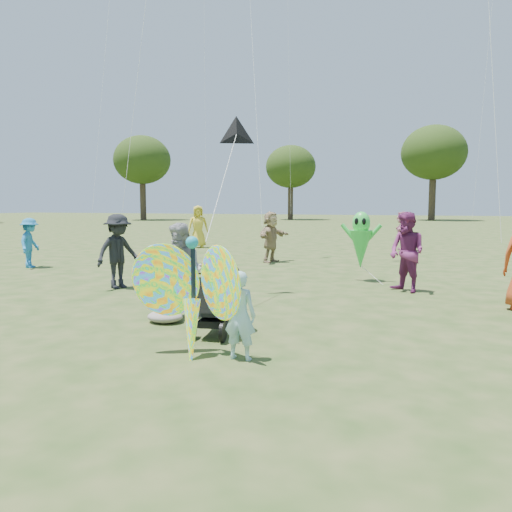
{
  "coord_description": "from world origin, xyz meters",
  "views": [
    {
      "loc": [
        2.48,
        -5.94,
        1.93
      ],
      "look_at": [
        -0.2,
        1.5,
        1.1
      ],
      "focal_mm": 35.0,
      "sensor_mm": 36.0,
      "label": 1
    }
  ],
  "objects_px": {
    "adult_man": "(182,271)",
    "crowd_e": "(407,252)",
    "child_girl": "(240,315)",
    "crowd_d": "(271,237)",
    "alien_kite": "(361,242)",
    "crowd_j": "(402,230)",
    "crowd_b": "(118,251)",
    "butterfly_kite": "(192,297)",
    "crowd_i": "(30,243)",
    "crowd_g": "(198,227)",
    "jogging_stroller": "(218,293)"
  },
  "relations": [
    {
      "from": "child_girl",
      "to": "crowd_d",
      "type": "relative_size",
      "value": 0.66
    },
    {
      "from": "alien_kite",
      "to": "jogging_stroller",
      "type": "bearing_deg",
      "value": -102.05
    },
    {
      "from": "adult_man",
      "to": "crowd_i",
      "type": "distance_m",
      "value": 8.73
    },
    {
      "from": "child_girl",
      "to": "crowd_d",
      "type": "xyz_separation_m",
      "value": [
        -2.86,
        9.97,
        0.28
      ]
    },
    {
      "from": "crowd_e",
      "to": "crowd_i",
      "type": "bearing_deg",
      "value": -141.56
    },
    {
      "from": "adult_man",
      "to": "crowd_b",
      "type": "relative_size",
      "value": 0.95
    },
    {
      "from": "crowd_e",
      "to": "jogging_stroller",
      "type": "distance_m",
      "value": 5.25
    },
    {
      "from": "child_girl",
      "to": "crowd_j",
      "type": "bearing_deg",
      "value": -95.36
    },
    {
      "from": "crowd_j",
      "to": "crowd_i",
      "type": "bearing_deg",
      "value": -50.89
    },
    {
      "from": "child_girl",
      "to": "jogging_stroller",
      "type": "height_order",
      "value": "child_girl"
    },
    {
      "from": "child_girl",
      "to": "crowd_b",
      "type": "height_order",
      "value": "crowd_b"
    },
    {
      "from": "crowd_d",
      "to": "crowd_e",
      "type": "distance_m",
      "value": 6.24
    },
    {
      "from": "crowd_b",
      "to": "butterfly_kite",
      "type": "distance_m",
      "value": 5.62
    },
    {
      "from": "crowd_b",
      "to": "jogging_stroller",
      "type": "bearing_deg",
      "value": -105.69
    },
    {
      "from": "crowd_d",
      "to": "crowd_e",
      "type": "height_order",
      "value": "crowd_e"
    },
    {
      "from": "crowd_e",
      "to": "crowd_g",
      "type": "bearing_deg",
      "value": 178.65
    },
    {
      "from": "jogging_stroller",
      "to": "crowd_d",
      "type": "bearing_deg",
      "value": 94.21
    },
    {
      "from": "crowd_e",
      "to": "jogging_stroller",
      "type": "bearing_deg",
      "value": -76.45
    },
    {
      "from": "crowd_e",
      "to": "jogging_stroller",
      "type": "height_order",
      "value": "crowd_e"
    },
    {
      "from": "crowd_j",
      "to": "crowd_b",
      "type": "bearing_deg",
      "value": -29.54
    },
    {
      "from": "crowd_d",
      "to": "crowd_g",
      "type": "bearing_deg",
      "value": 63.64
    },
    {
      "from": "crowd_b",
      "to": "adult_man",
      "type": "bearing_deg",
      "value": -106.28
    },
    {
      "from": "crowd_g",
      "to": "jogging_stroller",
      "type": "bearing_deg",
      "value": -92.97
    },
    {
      "from": "crowd_j",
      "to": "crowd_g",
      "type": "bearing_deg",
      "value": -81.69
    },
    {
      "from": "child_girl",
      "to": "alien_kite",
      "type": "xyz_separation_m",
      "value": [
        0.5,
        6.88,
        0.41
      ]
    },
    {
      "from": "crowd_g",
      "to": "butterfly_kite",
      "type": "distance_m",
      "value": 15.79
    },
    {
      "from": "crowd_e",
      "to": "alien_kite",
      "type": "height_order",
      "value": "crowd_e"
    },
    {
      "from": "crowd_b",
      "to": "alien_kite",
      "type": "distance_m",
      "value": 5.85
    },
    {
      "from": "alien_kite",
      "to": "butterfly_kite",
      "type": "bearing_deg",
      "value": -99.19
    },
    {
      "from": "crowd_i",
      "to": "butterfly_kite",
      "type": "bearing_deg",
      "value": -146.6
    },
    {
      "from": "adult_man",
      "to": "crowd_d",
      "type": "height_order",
      "value": "crowd_d"
    },
    {
      "from": "crowd_d",
      "to": "crowd_j",
      "type": "xyz_separation_m",
      "value": [
        3.77,
        6.22,
        -0.04
      ]
    },
    {
      "from": "crowd_g",
      "to": "jogging_stroller",
      "type": "xyz_separation_m",
      "value": [
        6.83,
        -13.08,
        -0.31
      ]
    },
    {
      "from": "butterfly_kite",
      "to": "crowd_b",
      "type": "bearing_deg",
      "value": 134.41
    },
    {
      "from": "adult_man",
      "to": "crowd_j",
      "type": "xyz_separation_m",
      "value": [
        2.65,
        14.45,
        -0.0
      ]
    },
    {
      "from": "crowd_g",
      "to": "alien_kite",
      "type": "xyz_separation_m",
      "value": [
        8.08,
        -7.23,
        0.05
      ]
    },
    {
      "from": "crowd_b",
      "to": "crowd_i",
      "type": "xyz_separation_m",
      "value": [
        -4.71,
        2.22,
        -0.1
      ]
    },
    {
      "from": "adult_man",
      "to": "crowd_j",
      "type": "height_order",
      "value": "adult_man"
    },
    {
      "from": "crowd_d",
      "to": "jogging_stroller",
      "type": "bearing_deg",
      "value": -151.84
    },
    {
      "from": "child_girl",
      "to": "adult_man",
      "type": "height_order",
      "value": "adult_man"
    },
    {
      "from": "crowd_g",
      "to": "crowd_j",
      "type": "relative_size",
      "value": 1.15
    },
    {
      "from": "crowd_j",
      "to": "child_girl",
      "type": "bearing_deg",
      "value": -8.68
    },
    {
      "from": "crowd_d",
      "to": "crowd_j",
      "type": "height_order",
      "value": "crowd_d"
    },
    {
      "from": "crowd_j",
      "to": "butterfly_kite",
      "type": "bearing_deg",
      "value": -10.84
    },
    {
      "from": "crowd_i",
      "to": "crowd_b",
      "type": "bearing_deg",
      "value": -136.01
    },
    {
      "from": "crowd_i",
      "to": "alien_kite",
      "type": "height_order",
      "value": "alien_kite"
    },
    {
      "from": "crowd_j",
      "to": "jogging_stroller",
      "type": "bearing_deg",
      "value": -11.7
    },
    {
      "from": "adult_man",
      "to": "jogging_stroller",
      "type": "height_order",
      "value": "adult_man"
    },
    {
      "from": "crowd_i",
      "to": "alien_kite",
      "type": "bearing_deg",
      "value": -106.61
    },
    {
      "from": "adult_man",
      "to": "crowd_e",
      "type": "distance_m",
      "value": 5.21
    }
  ]
}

